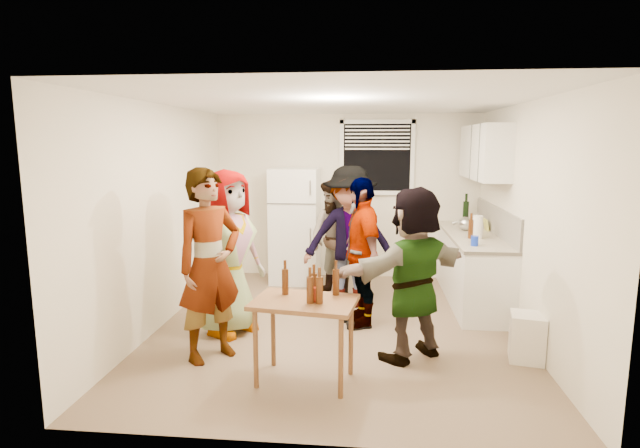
# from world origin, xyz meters

# --- Properties ---
(room) EXTENTS (4.00, 4.50, 2.50)m
(room) POSITION_xyz_m (0.00, 0.00, 0.00)
(room) COLOR white
(room) RESTS_ON ground
(window) EXTENTS (1.12, 0.10, 1.06)m
(window) POSITION_xyz_m (0.45, 2.21, 1.85)
(window) COLOR white
(window) RESTS_ON room
(refrigerator) EXTENTS (0.70, 0.70, 1.70)m
(refrigerator) POSITION_xyz_m (-0.75, 1.88, 0.85)
(refrigerator) COLOR white
(refrigerator) RESTS_ON ground
(counter_lower) EXTENTS (0.60, 2.20, 0.86)m
(counter_lower) POSITION_xyz_m (1.70, 1.15, 0.43)
(counter_lower) COLOR white
(counter_lower) RESTS_ON ground
(countertop) EXTENTS (0.64, 2.22, 0.04)m
(countertop) POSITION_xyz_m (1.70, 1.15, 0.88)
(countertop) COLOR #BAAF99
(countertop) RESTS_ON counter_lower
(backsplash) EXTENTS (0.03, 2.20, 0.36)m
(backsplash) POSITION_xyz_m (1.99, 1.15, 1.08)
(backsplash) COLOR beige
(backsplash) RESTS_ON countertop
(upper_cabinets) EXTENTS (0.34, 1.60, 0.70)m
(upper_cabinets) POSITION_xyz_m (1.83, 1.35, 1.95)
(upper_cabinets) COLOR white
(upper_cabinets) RESTS_ON room
(kettle) EXTENTS (0.29, 0.26, 0.21)m
(kettle) POSITION_xyz_m (1.65, 1.41, 0.90)
(kettle) COLOR silver
(kettle) RESTS_ON countertop
(paper_towel) EXTENTS (0.13, 0.13, 0.28)m
(paper_towel) POSITION_xyz_m (1.68, 0.84, 0.90)
(paper_towel) COLOR white
(paper_towel) RESTS_ON countertop
(wine_bottle) EXTENTS (0.08, 0.08, 0.33)m
(wine_bottle) POSITION_xyz_m (1.75, 1.98, 0.90)
(wine_bottle) COLOR black
(wine_bottle) RESTS_ON countertop
(beer_bottle_counter) EXTENTS (0.06, 0.06, 0.23)m
(beer_bottle_counter) POSITION_xyz_m (1.60, 0.82, 0.90)
(beer_bottle_counter) COLOR #47230C
(beer_bottle_counter) RESTS_ON countertop
(blue_cup) EXTENTS (0.09, 0.09, 0.11)m
(blue_cup) POSITION_xyz_m (1.56, 0.37, 0.90)
(blue_cup) COLOR #1433C8
(blue_cup) RESTS_ON countertop
(picture_frame) EXTENTS (0.02, 0.19, 0.16)m
(picture_frame) POSITION_xyz_m (1.92, 1.43, 0.98)
(picture_frame) COLOR #D4D253
(picture_frame) RESTS_ON countertop
(trash_bin) EXTENTS (0.37, 0.37, 0.46)m
(trash_bin) POSITION_xyz_m (1.87, -0.69, 0.25)
(trash_bin) COLOR white
(trash_bin) RESTS_ON ground
(serving_table) EXTENTS (0.95, 0.70, 0.74)m
(serving_table) POSITION_xyz_m (-0.20, -1.31, 0.00)
(serving_table) COLOR brown
(serving_table) RESTS_ON ground
(beer_bottle_table) EXTENTS (0.06, 0.06, 0.23)m
(beer_bottle_table) POSITION_xyz_m (-0.14, -1.39, 0.74)
(beer_bottle_table) COLOR #47230C
(beer_bottle_table) RESTS_ON serving_table
(red_cup) EXTENTS (0.09, 0.09, 0.12)m
(red_cup) POSITION_xyz_m (-0.10, -1.32, 0.74)
(red_cup) COLOR #9C270E
(red_cup) RESTS_ON serving_table
(guest_grey) EXTENTS (1.99, 1.70, 0.57)m
(guest_grey) POSITION_xyz_m (-1.17, -0.25, 0.00)
(guest_grey) COLOR gray
(guest_grey) RESTS_ON ground
(guest_stripe) EXTENTS (1.84, 1.72, 0.44)m
(guest_stripe) POSITION_xyz_m (-1.16, -0.92, 0.00)
(guest_stripe) COLOR #141933
(guest_stripe) RESTS_ON ground
(guest_back_left) EXTENTS (1.61, 1.72, 0.60)m
(guest_back_left) POSITION_xyz_m (-0.10, 1.09, 0.00)
(guest_back_left) COLOR #4E3723
(guest_back_left) RESTS_ON ground
(guest_back_right) EXTENTS (1.31, 1.89, 0.66)m
(guest_back_right) POSITION_xyz_m (0.11, 0.77, 0.00)
(guest_back_right) COLOR #3C3C40
(guest_back_right) RESTS_ON ground
(guest_black) EXTENTS (1.91, 1.45, 0.41)m
(guest_black) POSITION_xyz_m (0.26, 0.13, 0.00)
(guest_black) COLOR black
(guest_black) RESTS_ON ground
(guest_orange) EXTENTS (2.26, 2.28, 0.50)m
(guest_orange) POSITION_xyz_m (0.77, -0.72, 0.00)
(guest_orange) COLOR #DB8254
(guest_orange) RESTS_ON ground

